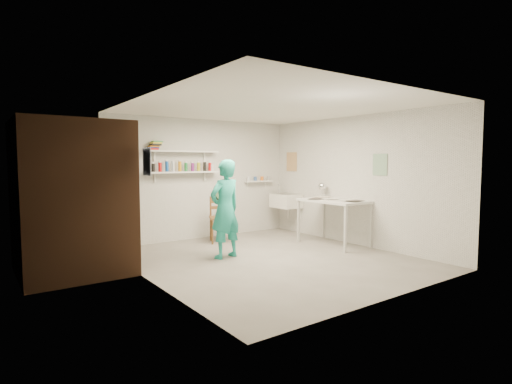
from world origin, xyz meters
TOP-DOWN VIEW (x-y plane):
  - floor at (0.00, 0.00)m, footprint 4.00×4.50m
  - ceiling at (0.00, 0.00)m, footprint 4.00×4.50m
  - wall_back at (0.00, 2.26)m, footprint 4.00×0.02m
  - wall_front at (0.00, -2.26)m, footprint 4.00×0.02m
  - wall_left at (-2.01, 0.00)m, footprint 0.02×4.50m
  - wall_right at (2.01, 0.00)m, footprint 0.02×4.50m
  - doorway_recess at (-1.99, 1.05)m, footprint 0.02×0.90m
  - corridor_box at (-2.70, 1.05)m, footprint 1.40×1.50m
  - door_lintel at (-1.97, 1.05)m, footprint 0.06×1.05m
  - door_jamb_near at (-1.97, 0.55)m, footprint 0.06×0.10m
  - door_jamb_far at (-1.97, 1.55)m, footprint 0.06×0.10m
  - shelf_lower at (-0.50, 2.13)m, footprint 1.50×0.22m
  - shelf_upper at (-0.50, 2.13)m, footprint 1.50×0.22m
  - ledge_shelf at (1.35, 2.17)m, footprint 0.70×0.14m
  - poster_left at (-1.99, 0.05)m, footprint 0.01×0.28m
  - poster_right_a at (1.99, 1.80)m, footprint 0.01×0.34m
  - poster_right_b at (1.99, -0.55)m, footprint 0.01×0.30m
  - belfast_sink at (1.75, 1.70)m, footprint 0.48×0.60m
  - man at (-0.53, 0.51)m, footprint 0.64×0.47m
  - wall_clock at (-0.50, 0.72)m, footprint 0.29×0.08m
  - wooden_chair at (0.06, 1.61)m, footprint 0.58×0.57m
  - work_table at (1.64, 0.20)m, footprint 0.76×1.27m
  - desk_lamp at (1.85, 0.70)m, footprint 0.16×0.16m
  - spray_cans at (-0.50, 2.13)m, footprint 1.32×0.06m
  - book_stack at (-1.05, 2.13)m, footprint 0.28×0.14m
  - ledge_pots at (1.35, 2.17)m, footprint 0.48×0.07m
  - papers at (1.64, 0.20)m, footprint 0.30×0.22m

SIDE VIEW (x-z plane):
  - floor at x=0.00m, z-range -0.02..0.00m
  - work_table at x=1.64m, z-range 0.00..0.84m
  - wooden_chair at x=0.06m, z-range 0.00..0.95m
  - belfast_sink at x=1.75m, z-range 0.55..0.85m
  - man at x=-0.53m, z-range 0.00..1.59m
  - papers at x=1.64m, z-range 0.84..0.88m
  - doorway_recess at x=-1.99m, z-range 0.00..2.00m
  - door_jamb_near at x=-1.97m, z-range 0.00..2.00m
  - door_jamb_far at x=-1.97m, z-range 0.00..2.00m
  - corridor_box at x=-2.70m, z-range 0.00..2.10m
  - wall_clock at x=-0.50m, z-range 0.91..1.20m
  - desk_lamp at x=1.85m, z-range 0.98..1.14m
  - ledge_shelf at x=1.35m, z-range 1.11..1.14m
  - ledge_pots at x=1.35m, z-range 1.14..1.22m
  - wall_back at x=0.00m, z-range 0.00..2.40m
  - wall_front at x=0.00m, z-range 0.00..2.40m
  - wall_left at x=-2.01m, z-range 0.00..2.40m
  - wall_right at x=2.01m, z-range 0.00..2.40m
  - shelf_lower at x=-0.50m, z-range 1.34..1.36m
  - spray_cans at x=-0.50m, z-range 1.36..1.53m
  - poster_right_b at x=1.99m, z-range 1.31..1.69m
  - poster_left at x=-1.99m, z-range 1.37..1.73m
  - poster_right_a at x=1.99m, z-range 1.34..1.76m
  - shelf_upper at x=-0.50m, z-range 1.74..1.76m
  - book_stack at x=-1.05m, z-range 1.77..1.93m
  - door_lintel at x=-1.97m, z-range 2.00..2.10m
  - ceiling at x=0.00m, z-range 2.40..2.42m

